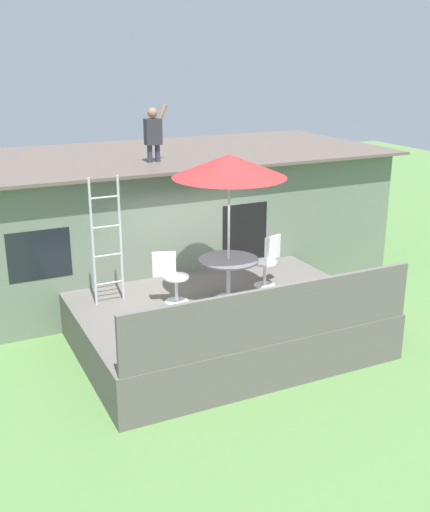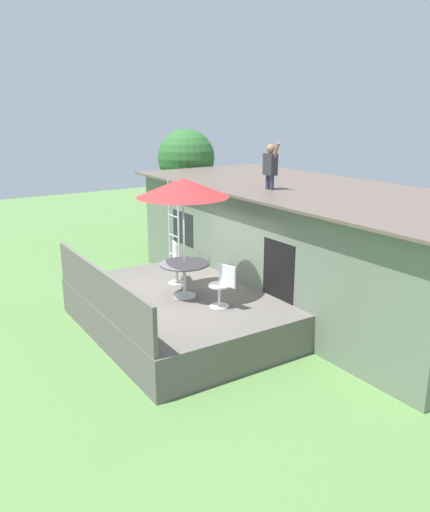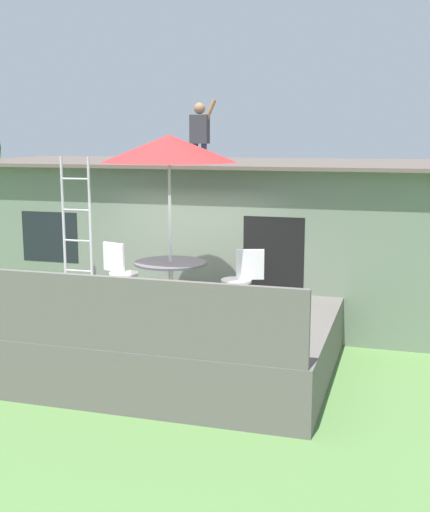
# 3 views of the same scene
# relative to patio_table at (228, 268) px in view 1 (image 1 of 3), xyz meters

# --- Properties ---
(ground_plane) EXTENTS (40.00, 40.00, 0.00)m
(ground_plane) POSITION_rel_patio_table_xyz_m (-0.14, -0.00, -1.39)
(ground_plane) COLOR #567F42
(house) EXTENTS (10.50, 4.50, 2.85)m
(house) POSITION_rel_patio_table_xyz_m (-0.14, 3.60, 0.05)
(house) COLOR slate
(house) RESTS_ON ground
(deck) EXTENTS (4.93, 3.74, 0.80)m
(deck) POSITION_rel_patio_table_xyz_m (-0.14, -0.00, -0.99)
(deck) COLOR #605B56
(deck) RESTS_ON ground
(deck_railing) EXTENTS (4.83, 0.08, 0.90)m
(deck_railing) POSITION_rel_patio_table_xyz_m (-0.14, -1.82, -0.14)
(deck_railing) COLOR #605B56
(deck_railing) RESTS_ON deck
(patio_table) EXTENTS (1.04, 1.04, 0.74)m
(patio_table) POSITION_rel_patio_table_xyz_m (0.00, 0.00, 0.00)
(patio_table) COLOR silver
(patio_table) RESTS_ON deck
(patio_umbrella) EXTENTS (1.90, 1.90, 2.54)m
(patio_umbrella) POSITION_rel_patio_table_xyz_m (-0.00, -0.00, 1.76)
(patio_umbrella) COLOR silver
(patio_umbrella) RESTS_ON deck
(step_ladder) EXTENTS (0.52, 0.04, 2.20)m
(step_ladder) POSITION_rel_patio_table_xyz_m (-1.90, 0.78, 0.51)
(step_ladder) COLOR silver
(step_ladder) RESTS_ON deck
(person_figure) EXTENTS (0.47, 0.20, 1.11)m
(person_figure) POSITION_rel_patio_table_xyz_m (-0.36, 2.55, 2.08)
(person_figure) COLOR #33384C
(person_figure) RESTS_ON house
(patio_chair_left) EXTENTS (0.61, 0.44, 0.92)m
(patio_chair_left) POSITION_rel_patio_table_xyz_m (-0.93, 0.30, -0.13)
(patio_chair_left) COLOR silver
(patio_chair_left) RESTS_ON deck
(patio_chair_right) EXTENTS (0.61, 0.44, 0.92)m
(patio_chair_right) POSITION_rel_patio_table_xyz_m (0.97, 0.32, -0.13)
(patio_chair_right) COLOR silver
(patio_chair_right) RESTS_ON deck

